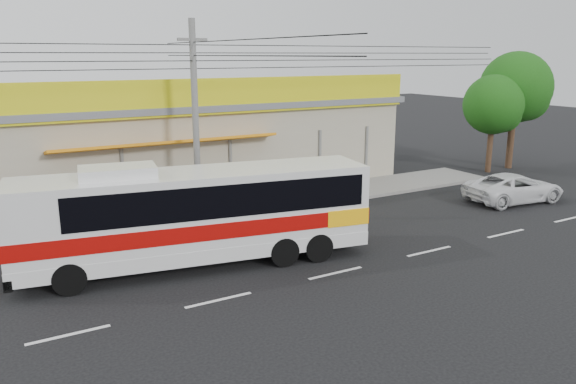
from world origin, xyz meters
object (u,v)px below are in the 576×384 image
Objects in this scene: motorbike_red at (0,226)px; utility_pole at (193,56)px; tree_near at (495,107)px; tree_far at (518,90)px; motorbike_dark at (59,210)px; white_car at (514,188)px; coach_bus at (202,210)px.

motorbike_red is 0.05× the size of utility_pole.
tree_far is (2.07, 0.19, 0.87)m from tree_near.
motorbike_dark is 26.00m from tree_far.
motorbike_red is at bearing 132.86° from motorbike_dark.
white_car is at bearing -19.18° from utility_pole.
utility_pole is at bearing -88.01° from motorbike_dark.
white_car is 9.50m from tree_far.
tree_near is (20.20, 5.55, 1.96)m from coach_bus.
tree_far is at bearing 5.19° from tree_near.
coach_bus is 7.24m from utility_pole.
coach_bus is at bearing -133.55° from motorbike_dark.
motorbike_dark is at bearing 177.77° from tree_far.
tree_near is (25.79, -0.25, 3.18)m from motorbike_red.
tree_far is at bearing -113.63° from motorbike_red.
motorbike_dark is 0.26× the size of tree_far.
motorbike_red is 28.16m from tree_far.
utility_pole is at bearing 78.15° from white_car.
motorbike_dark is 20.09m from white_car.
utility_pole reaches higher than tree_near.
utility_pole is 4.91× the size of tree_far.
coach_bus is at bearing 98.34° from white_car.
white_car is 0.69× the size of tree_far.
utility_pole reaches higher than motorbike_dark.
tree_near is at bearing -114.06° from motorbike_red.
white_car reaches higher than motorbike_dark.
utility_pole reaches higher than white_car.
utility_pole reaches higher than tree_far.
white_car is 0.85× the size of tree_near.
motorbike_dark is 23.84m from tree_near.
motorbike_red is at bearing 179.44° from tree_near.
motorbike_dark is 0.38× the size of white_car.
tree_near is 0.81× the size of tree_far.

